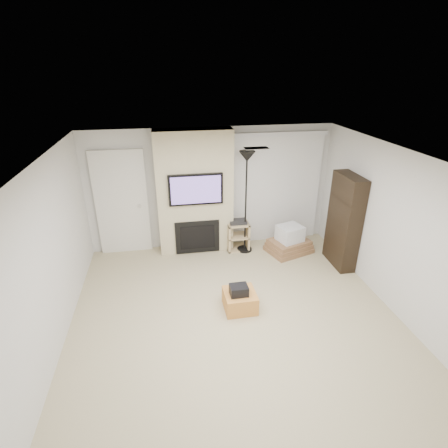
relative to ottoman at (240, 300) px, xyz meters
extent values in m
cube|color=tan|center=(-0.12, -0.41, -0.15)|extent=(5.00, 5.50, 0.00)
cube|color=white|center=(-0.12, -0.41, 2.35)|extent=(5.00, 5.50, 0.00)
cube|color=silver|center=(-0.12, 2.34, 1.10)|extent=(5.00, 0.00, 2.50)
cube|color=silver|center=(-2.62, -0.41, 1.10)|extent=(0.00, 5.50, 2.50)
cube|color=silver|center=(2.38, -0.41, 1.10)|extent=(0.00, 5.50, 2.50)
cube|color=silver|center=(0.28, 0.39, 2.35)|extent=(0.35, 0.18, 0.01)
cube|color=#CB8439|center=(0.00, 0.00, 0.00)|extent=(0.50, 0.50, 0.30)
cube|color=black|center=(-0.03, -0.04, 0.23)|extent=(0.28, 0.22, 0.16)
cube|color=#C4B790|center=(-0.47, 2.14, 1.10)|extent=(1.50, 0.40, 2.50)
cube|color=black|center=(-0.47, 1.91, 1.25)|extent=(1.05, 0.06, 0.62)
cube|color=#5B458B|center=(-0.47, 1.87, 1.25)|extent=(0.96, 0.00, 0.54)
cube|color=black|center=(-0.47, 1.93, 0.22)|extent=(0.90, 0.04, 0.70)
cube|color=black|center=(-0.47, 1.91, 0.22)|extent=(0.70, 0.02, 0.50)
cube|color=silver|center=(-1.92, 2.30, 0.92)|extent=(1.02, 0.08, 2.14)
cube|color=#B3B2AE|center=(-1.92, 2.31, 0.87)|extent=(0.90, 0.05, 2.05)
cylinder|color=silver|center=(-1.58, 2.26, 0.85)|extent=(0.07, 0.06, 0.07)
cube|color=silver|center=(1.28, 2.28, 2.18)|extent=(1.98, 0.10, 0.08)
cube|color=white|center=(1.28, 2.29, 0.99)|extent=(1.90, 0.03, 2.29)
cylinder|color=black|center=(0.52, 1.88, -0.13)|extent=(0.31, 0.31, 0.03)
cylinder|color=black|center=(0.52, 1.88, 0.85)|extent=(0.03, 0.03, 1.96)
cone|color=black|center=(0.52, 1.88, 1.86)|extent=(0.31, 0.31, 0.20)
cube|color=tan|center=(0.18, 1.97, 0.15)|extent=(0.04, 0.38, 0.60)
cube|color=tan|center=(0.59, 1.97, 0.15)|extent=(0.04, 0.38, 0.60)
cube|color=tan|center=(0.38, 1.97, -0.14)|extent=(0.45, 0.38, 0.03)
cube|color=tan|center=(0.38, 1.97, 0.15)|extent=(0.45, 0.38, 0.03)
cube|color=tan|center=(0.38, 1.97, 0.43)|extent=(0.45, 0.38, 0.03)
cube|color=black|center=(0.38, 1.97, 0.48)|extent=(0.35, 0.25, 0.06)
cube|color=#896240|center=(1.42, 1.66, -0.10)|extent=(1.02, 0.89, 0.09)
cube|color=#896240|center=(1.42, 1.66, -0.01)|extent=(0.97, 0.83, 0.08)
cube|color=#896240|center=(1.42, 1.66, 0.07)|extent=(0.91, 0.78, 0.08)
cube|color=silver|center=(1.42, 1.66, 0.27)|extent=(0.58, 0.55, 0.31)
cube|color=black|center=(2.22, 1.04, 0.75)|extent=(0.30, 0.80, 1.80)
cube|color=black|center=(2.20, 1.04, 0.30)|extent=(0.26, 0.72, 0.02)
cube|color=black|center=(2.20, 1.04, 0.75)|extent=(0.26, 0.72, 0.02)
cube|color=black|center=(2.20, 1.04, 1.20)|extent=(0.26, 0.72, 0.02)
camera|label=1|loc=(-1.05, -4.45, 3.45)|focal=28.00mm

